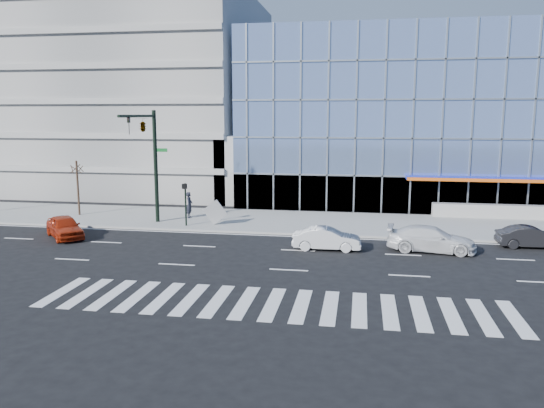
{
  "coord_description": "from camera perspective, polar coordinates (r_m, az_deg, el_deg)",
  "views": [
    {
      "loc": [
        3.49,
        -29.92,
        7.86
      ],
      "look_at": [
        -2.05,
        3.0,
        2.2
      ],
      "focal_mm": 35.0,
      "sensor_mm": 36.0,
      "label": 1
    }
  ],
  "objects": [
    {
      "name": "traffic_signal",
      "position": [
        37.45,
        -13.32,
        6.77
      ],
      "size": [
        1.14,
        5.74,
        8.0
      ],
      "color": "black",
      "rests_on": "sidewalk"
    },
    {
      "name": "ped_signal_post",
      "position": [
        37.31,
        -9.32,
        0.68
      ],
      "size": [
        0.3,
        0.33,
        3.0
      ],
      "color": "black",
      "rests_on": "sidewalk"
    },
    {
      "name": "street_tree_near",
      "position": [
        43.34,
        -20.27,
        3.63
      ],
      "size": [
        1.1,
        1.1,
        4.23
      ],
      "color": "#332319",
      "rests_on": "sidewalk"
    },
    {
      "name": "theatre_building",
      "position": [
        56.9,
        20.44,
        8.67
      ],
      "size": [
        42.0,
        26.0,
        15.0
      ],
      "primitive_type": "cube",
      "color": "#7F9DD4",
      "rests_on": "ground"
    },
    {
      "name": "red_sedan",
      "position": [
        36.63,
        -21.42,
        -2.3
      ],
      "size": [
        4.11,
        4.2,
        1.43
      ],
      "primitive_type": "imported",
      "rotation": [
        0.0,
        0.0,
        0.76
      ],
      "color": "#A9270D",
      "rests_on": "ground"
    },
    {
      "name": "sidewalk",
      "position": [
        38.87,
        4.2,
        -1.95
      ],
      "size": [
        120.0,
        8.0,
        0.15
      ],
      "primitive_type": "cube",
      "color": "gray",
      "rests_on": "ground"
    },
    {
      "name": "white_suv",
      "position": [
        32.11,
        16.74,
        -3.62
      ],
      "size": [
        5.2,
        2.54,
        1.46
      ],
      "primitive_type": "imported",
      "rotation": [
        0.0,
        0.0,
        1.47
      ],
      "color": "silver",
      "rests_on": "ground"
    },
    {
      "name": "ground",
      "position": [
        31.13,
        2.81,
        -5.01
      ],
      "size": [
        160.0,
        160.0,
        0.0
      ],
      "primitive_type": "plane",
      "color": "black",
      "rests_on": "ground"
    },
    {
      "name": "pedestrian",
      "position": [
        40.34,
        -8.88,
        -0.1
      ],
      "size": [
        0.52,
        0.74,
        1.95
      ],
      "primitive_type": "imported",
      "rotation": [
        0.0,
        0.0,
        1.64
      ],
      "color": "black",
      "rests_on": "sidewalk"
    },
    {
      "name": "parking_garage",
      "position": [
        60.69,
        -13.5,
        11.39
      ],
      "size": [
        24.0,
        24.0,
        20.0
      ],
      "primitive_type": "cube",
      "color": "gray",
      "rests_on": "ground"
    },
    {
      "name": "ramp_block",
      "position": [
        49.09,
        -1.65,
        3.94
      ],
      "size": [
        6.0,
        8.0,
        6.0
      ],
      "primitive_type": "cube",
      "color": "gray",
      "rests_on": "ground"
    },
    {
      "name": "dark_sedan",
      "position": [
        35.19,
        26.1,
        -3.21
      ],
      "size": [
        3.96,
        1.56,
        1.28
      ],
      "primitive_type": "imported",
      "rotation": [
        0.0,
        0.0,
        1.62
      ],
      "color": "black",
      "rests_on": "ground"
    },
    {
      "name": "tilted_panel",
      "position": [
        37.51,
        -6.14,
        -0.87
      ],
      "size": [
        1.82,
        0.08,
        1.82
      ],
      "primitive_type": "cube",
      "rotation": [
        0.0,
        0.91,
        0.01
      ],
      "color": "gray",
      "rests_on": "sidewalk"
    },
    {
      "name": "tower_backdrop",
      "position": [
        106.61,
        -9.35,
        18.21
      ],
      "size": [
        14.0,
        14.0,
        48.0
      ],
      "primitive_type": "cube",
      "color": "gray",
      "rests_on": "ground"
    },
    {
      "name": "white_sedan",
      "position": [
        31.32,
        5.9,
        -3.72
      ],
      "size": [
        4.03,
        1.49,
        1.32
      ],
      "primitive_type": "imported",
      "rotation": [
        0.0,
        0.0,
        1.6
      ],
      "color": "silver",
      "rests_on": "ground"
    }
  ]
}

